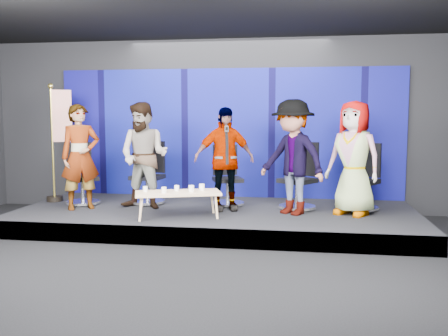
{
  "coord_description": "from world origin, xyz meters",
  "views": [
    {
      "loc": [
        1.46,
        -6.12,
        1.98
      ],
      "look_at": [
        0.16,
        2.4,
        1.05
      ],
      "focal_mm": 40.0,
      "sensor_mm": 36.0,
      "label": 1
    }
  ],
  "objects_px": {
    "panelist_a": "(80,157)",
    "coffee_table": "(178,194)",
    "chair_c": "(227,185)",
    "mug_a": "(145,189)",
    "chair_a": "(82,184)",
    "mug_e": "(202,187)",
    "panelist_e": "(354,158)",
    "mug_c": "(177,188)",
    "chair_e": "(362,188)",
    "mug_b": "(164,190)",
    "flag_stand": "(59,139)",
    "mug_d": "(191,189)",
    "panelist_b": "(144,156)",
    "chair_d": "(299,187)",
    "panelist_c": "(224,159)",
    "panelist_d": "(292,157)",
    "chair_b": "(149,183)"
  },
  "relations": [
    {
      "from": "chair_d",
      "to": "panelist_e",
      "type": "height_order",
      "value": "panelist_e"
    },
    {
      "from": "chair_c",
      "to": "flag_stand",
      "type": "relative_size",
      "value": 0.49
    },
    {
      "from": "chair_c",
      "to": "mug_b",
      "type": "height_order",
      "value": "chair_c"
    },
    {
      "from": "panelist_b",
      "to": "mug_c",
      "type": "relative_size",
      "value": 20.73
    },
    {
      "from": "panelist_d",
      "to": "panelist_e",
      "type": "bearing_deg",
      "value": 41.74
    },
    {
      "from": "mug_c",
      "to": "flag_stand",
      "type": "xyz_separation_m",
      "value": [
        -2.6,
        1.07,
        0.73
      ]
    },
    {
      "from": "mug_a",
      "to": "mug_d",
      "type": "xyz_separation_m",
      "value": [
        0.75,
        0.08,
        0.01
      ]
    },
    {
      "from": "chair_c",
      "to": "panelist_a",
      "type": "bearing_deg",
      "value": 176.79
    },
    {
      "from": "panelist_e",
      "to": "flag_stand",
      "type": "relative_size",
      "value": 0.84
    },
    {
      "from": "chair_a",
      "to": "mug_e",
      "type": "height_order",
      "value": "chair_a"
    },
    {
      "from": "mug_a",
      "to": "chair_c",
      "type": "bearing_deg",
      "value": 48.27
    },
    {
      "from": "chair_a",
      "to": "mug_b",
      "type": "xyz_separation_m",
      "value": [
        1.89,
        -1.08,
        0.09
      ]
    },
    {
      "from": "coffee_table",
      "to": "chair_e",
      "type": "bearing_deg",
      "value": 20.39
    },
    {
      "from": "panelist_a",
      "to": "coffee_table",
      "type": "relative_size",
      "value": 1.25
    },
    {
      "from": "chair_c",
      "to": "coffee_table",
      "type": "bearing_deg",
      "value": -137.73
    },
    {
      "from": "chair_d",
      "to": "coffee_table",
      "type": "distance_m",
      "value": 2.22
    },
    {
      "from": "mug_a",
      "to": "flag_stand",
      "type": "xyz_separation_m",
      "value": [
        -2.11,
        1.23,
        0.73
      ]
    },
    {
      "from": "panelist_c",
      "to": "panelist_b",
      "type": "bearing_deg",
      "value": 161.66
    },
    {
      "from": "chair_c",
      "to": "flag_stand",
      "type": "height_order",
      "value": "flag_stand"
    },
    {
      "from": "panelist_c",
      "to": "flag_stand",
      "type": "height_order",
      "value": "flag_stand"
    },
    {
      "from": "chair_d",
      "to": "panelist_d",
      "type": "bearing_deg",
      "value": -68.57
    },
    {
      "from": "mug_d",
      "to": "mug_e",
      "type": "distance_m",
      "value": 0.24
    },
    {
      "from": "chair_d",
      "to": "mug_d",
      "type": "xyz_separation_m",
      "value": [
        -1.74,
        -1.04,
        0.08
      ]
    },
    {
      "from": "panelist_a",
      "to": "coffee_table",
      "type": "height_order",
      "value": "panelist_a"
    },
    {
      "from": "chair_a",
      "to": "chair_c",
      "type": "distance_m",
      "value": 2.74
    },
    {
      "from": "panelist_c",
      "to": "coffee_table",
      "type": "distance_m",
      "value": 1.11
    },
    {
      "from": "chair_a",
      "to": "coffee_table",
      "type": "bearing_deg",
      "value": -60.47
    },
    {
      "from": "chair_a",
      "to": "chair_e",
      "type": "bearing_deg",
      "value": -34.26
    },
    {
      "from": "chair_e",
      "to": "mug_b",
      "type": "relative_size",
      "value": 12.45
    },
    {
      "from": "mug_e",
      "to": "flag_stand",
      "type": "height_order",
      "value": "flag_stand"
    },
    {
      "from": "chair_a",
      "to": "panelist_e",
      "type": "xyz_separation_m",
      "value": [
        4.93,
        -0.25,
        0.58
      ]
    },
    {
      "from": "mug_a",
      "to": "mug_b",
      "type": "bearing_deg",
      "value": -14.5
    },
    {
      "from": "panelist_c",
      "to": "mug_c",
      "type": "relative_size",
      "value": 19.74
    },
    {
      "from": "panelist_b",
      "to": "panelist_c",
      "type": "bearing_deg",
      "value": 10.61
    },
    {
      "from": "mug_a",
      "to": "mug_d",
      "type": "distance_m",
      "value": 0.75
    },
    {
      "from": "chair_d",
      "to": "mug_a",
      "type": "relative_size",
      "value": 13.5
    },
    {
      "from": "mug_b",
      "to": "flag_stand",
      "type": "relative_size",
      "value": 0.04
    },
    {
      "from": "panelist_b",
      "to": "chair_e",
      "type": "distance_m",
      "value": 3.9
    },
    {
      "from": "panelist_e",
      "to": "mug_d",
      "type": "xyz_separation_m",
      "value": [
        -2.63,
        -0.66,
        -0.48
      ]
    },
    {
      "from": "panelist_a",
      "to": "mug_c",
      "type": "bearing_deg",
      "value": -47.67
    },
    {
      "from": "chair_c",
      "to": "mug_e",
      "type": "height_order",
      "value": "chair_c"
    },
    {
      "from": "panelist_e",
      "to": "mug_c",
      "type": "relative_size",
      "value": 20.82
    },
    {
      "from": "mug_b",
      "to": "mug_d",
      "type": "distance_m",
      "value": 0.45
    },
    {
      "from": "chair_e",
      "to": "mug_b",
      "type": "xyz_separation_m",
      "value": [
        -3.24,
        -1.29,
        0.08
      ]
    },
    {
      "from": "panelist_d",
      "to": "mug_d",
      "type": "bearing_deg",
      "value": -126.11
    },
    {
      "from": "panelist_d",
      "to": "mug_b",
      "type": "relative_size",
      "value": 20.4
    },
    {
      "from": "coffee_table",
      "to": "chair_d",
      "type": "bearing_deg",
      "value": 28.03
    },
    {
      "from": "chair_b",
      "to": "mug_e",
      "type": "xyz_separation_m",
      "value": [
        1.22,
        -0.97,
        0.09
      ]
    },
    {
      "from": "chair_c",
      "to": "mug_a",
      "type": "xyz_separation_m",
      "value": [
        -1.16,
        -1.3,
        0.1
      ]
    },
    {
      "from": "mug_b",
      "to": "mug_e",
      "type": "bearing_deg",
      "value": 33.31
    }
  ]
}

